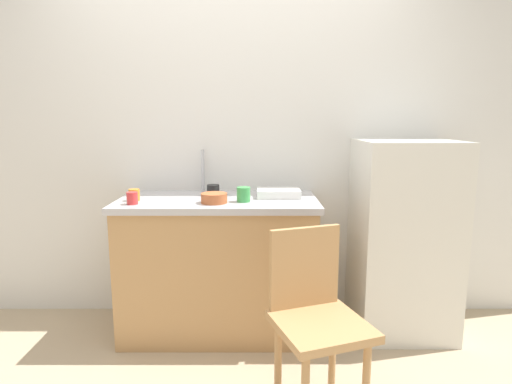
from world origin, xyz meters
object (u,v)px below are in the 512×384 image
Objects in this scene: refrigerator at (402,237)px; dish_tray at (277,193)px; chair at (314,314)px; cup_orange at (133,195)px; cup_green at (243,194)px; cup_black at (212,190)px; cup_red at (131,198)px; terracotta_bowl at (213,198)px.

refrigerator is 4.53× the size of dish_tray.
cup_orange is (-1.04, 0.74, 0.44)m from chair.
cup_orange is 0.81× the size of cup_green.
cup_black is (-0.43, 0.05, 0.01)m from dish_tray.
dish_tray is at bearing 15.33° from cup_red.
dish_tray is 0.92m from cup_red.
chair is at bearing -31.69° from cup_red.
refrigerator is 17.31× the size of cup_orange.
cup_red is at bearing -147.40° from cup_black.
refrigerator is 1.27m from terracotta_bowl.
refrigerator is 1.43× the size of chair.
refrigerator is at bearing -3.93° from cup_black.
dish_tray is 3.40× the size of cup_black.
cup_black is at bearing 134.59° from cup_green.
cup_black is 0.91× the size of cup_green.
cup_orange is 1.00× the size of cup_red.
refrigerator is 1.09m from chair.
cup_orange is (-0.90, -0.13, 0.01)m from dish_tray.
cup_green is at bearing -143.94° from dish_tray.
chair is 0.98m from dish_tray.
terracotta_bowl is at bearing -83.08° from cup_black.
cup_green is at bearing 97.31° from chair.
cup_red is (-0.45, -0.29, 0.00)m from cup_black.
cup_red is at bearing -175.34° from terracotta_bowl.
refrigerator reaches higher than chair.
cup_green reaches higher than cup_red.
cup_green is 0.67m from cup_red.
refrigerator is at bearing 6.83° from cup_green.
cup_green reaches higher than cup_black.
refrigerator is 0.87m from dish_tray.
dish_tray is (-0.13, 0.87, 0.42)m from chair.
terracotta_bowl is 2.17× the size of cup_red.
refrigerator reaches higher than dish_tray.
cup_green reaches higher than terracotta_bowl.
cup_green is (-0.22, -0.16, 0.02)m from dish_tray.
cup_red is (-0.89, -0.24, 0.01)m from dish_tray.
refrigerator is 1.09m from cup_green.
chair is (-0.69, -0.83, -0.14)m from refrigerator.
cup_black and cup_red have the same top height.
chair is 0.96m from terracotta_bowl.
dish_tray is (-0.82, 0.04, 0.29)m from refrigerator.
refrigerator reaches higher than cup_black.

